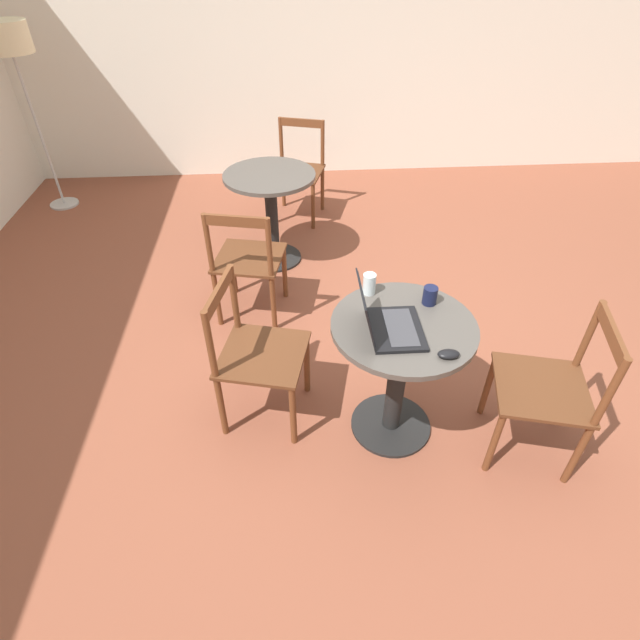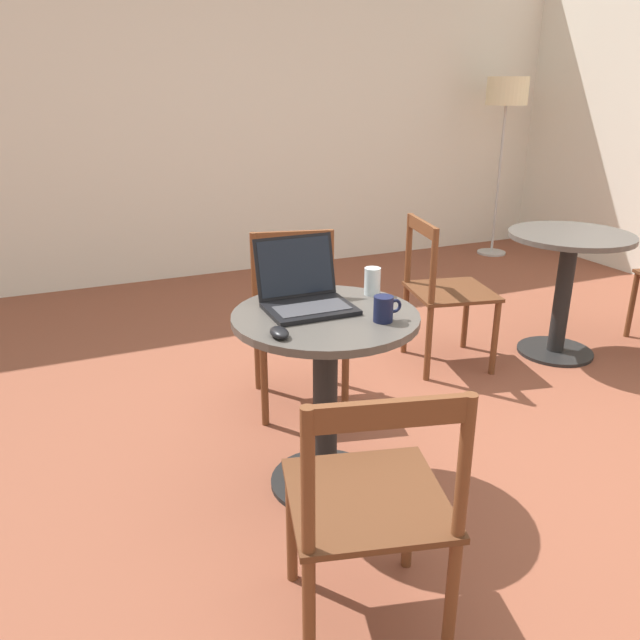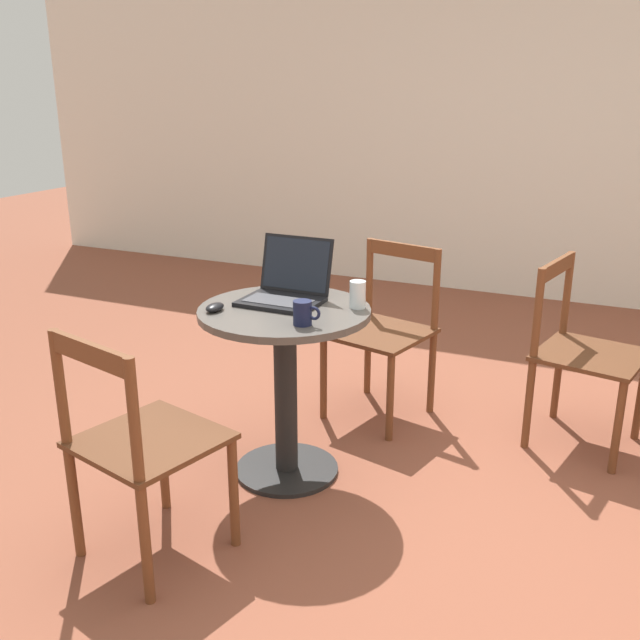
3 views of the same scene
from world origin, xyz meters
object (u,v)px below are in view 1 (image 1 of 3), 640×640
(cafe_table_near, at_px, (400,358))
(cafe_table_mid, at_px, (271,201))
(chair_near_front, at_px, (551,389))
(chair_mid_left, at_px, (248,262))
(floor_lamp, at_px, (10,48))
(mouse, at_px, (449,354))
(chair_near_back, at_px, (255,354))
(chair_mid_right, at_px, (298,171))
(mug, at_px, (430,295))
(drinking_glass, at_px, (369,284))
(laptop, at_px, (387,322))

(cafe_table_near, height_order, cafe_table_mid, same)
(chair_near_front, bearing_deg, chair_mid_left, 50.01)
(floor_lamp, height_order, mouse, floor_lamp)
(chair_near_back, distance_m, chair_mid_right, 2.50)
(floor_lamp, height_order, mug, floor_lamp)
(cafe_table_mid, distance_m, mouse, 2.26)
(chair_mid_right, bearing_deg, chair_mid_left, 165.41)
(drinking_glass, bearing_deg, cafe_table_near, -153.76)
(chair_near_back, distance_m, mouse, 1.04)
(chair_near_back, height_order, chair_mid_left, same)
(chair_mid_right, distance_m, laptop, 2.75)
(chair_near_front, xyz_separation_m, chair_mid_right, (2.85, 1.15, 0.00))
(cafe_table_mid, xyz_separation_m, chair_mid_left, (-0.75, 0.16, -0.08))
(cafe_table_mid, relative_size, chair_near_back, 0.87)
(cafe_table_mid, bearing_deg, chair_near_front, -145.79)
(cafe_table_near, height_order, chair_near_back, chair_near_back)
(cafe_table_mid, height_order, chair_mid_right, chair_mid_right)
(cafe_table_mid, height_order, chair_near_back, chair_near_back)
(cafe_table_near, distance_m, chair_mid_left, 1.39)
(chair_mid_left, relative_size, laptop, 2.64)
(chair_mid_left, xyz_separation_m, mug, (-0.95, -0.98, 0.36))
(chair_mid_left, bearing_deg, drinking_glass, -140.86)
(drinking_glass, bearing_deg, chair_near_front, -117.88)
(cafe_table_near, distance_m, chair_mid_right, 2.69)
(chair_near_back, bearing_deg, chair_near_front, -104.00)
(drinking_glass, bearing_deg, chair_near_back, 98.35)
(floor_lamp, relative_size, mug, 14.70)
(chair_mid_right, xyz_separation_m, drinking_glass, (-2.39, -0.28, 0.37))
(floor_lamp, height_order, laptop, floor_lamp)
(chair_near_back, bearing_deg, mug, -91.13)
(chair_mid_right, relative_size, laptop, 2.64)
(chair_near_back, bearing_deg, chair_mid_right, -7.48)
(chair_near_back, bearing_deg, floor_lamp, 35.54)
(laptop, bearing_deg, cafe_table_mid, 16.47)
(cafe_table_near, bearing_deg, chair_near_front, -104.46)
(chair_near_back, relative_size, mug, 7.83)
(cafe_table_near, relative_size, chair_mid_left, 0.87)
(chair_near_front, bearing_deg, drinking_glass, 62.12)
(floor_lamp, relative_size, drinking_glass, 14.52)
(laptop, distance_m, drinking_glass, 0.31)
(cafe_table_near, xyz_separation_m, drinking_glass, (0.27, 0.13, 0.28))
(laptop, bearing_deg, chair_mid_left, 32.00)
(chair_mid_left, distance_m, mug, 1.41)
(chair_mid_right, bearing_deg, mug, -167.05)
(chair_near_back, relative_size, laptop, 2.64)
(floor_lamp, xyz_separation_m, mouse, (-3.28, -2.94, -0.65))
(chair_near_front, relative_size, chair_mid_left, 1.00)
(mouse, height_order, drinking_glass, drinking_glass)
(drinking_glass, bearing_deg, mouse, -151.05)
(chair_mid_right, relative_size, drinking_glass, 7.73)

